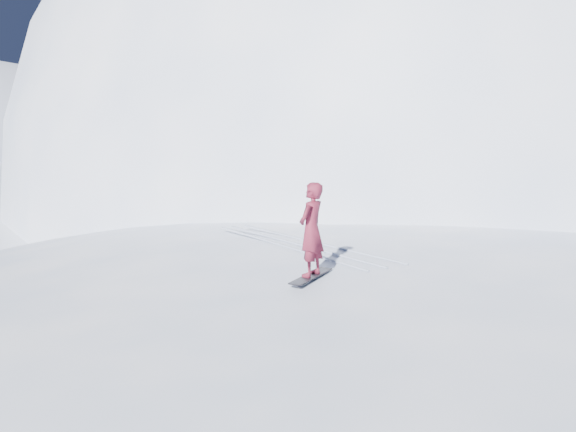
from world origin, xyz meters
name	(u,v)px	position (x,y,z in m)	size (l,w,h in m)	color
ground	(451,385)	(0.00, 0.00, 0.00)	(400.00, 400.00, 0.00)	white
near_ridge	(398,330)	(1.00, 3.00, 0.00)	(36.00, 28.00, 4.80)	white
summit_peak	(421,189)	(22.00, 26.00, 0.00)	(60.00, 56.00, 56.00)	white
peak_shoulder	(336,212)	(10.00, 20.00, 0.00)	(28.00, 24.00, 18.00)	white
wind_bumps	(370,354)	(-0.56, 2.12, 0.00)	(16.00, 14.40, 1.00)	white
snowboard	(311,276)	(-2.68, 1.36, 2.41)	(1.42, 0.26, 0.02)	black
snowboarder	(311,230)	(-2.68, 1.36, 3.38)	(0.70, 0.46, 1.91)	maroon
board_tracks	(298,243)	(-1.44, 4.10, 2.42)	(2.12, 5.93, 0.04)	silver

